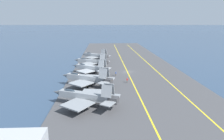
% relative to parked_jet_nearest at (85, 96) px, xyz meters
% --- Properties ---
extents(ground_plane, '(2000.00, 2000.00, 0.00)m').
position_rel_parked_jet_nearest_xyz_m(ground_plane, '(31.91, -13.76, -2.87)').
color(ground_plane, '#2D425B').
extents(carrier_deck, '(206.56, 43.04, 0.40)m').
position_rel_parked_jet_nearest_xyz_m(carrier_deck, '(31.91, -13.76, -2.67)').
color(carrier_deck, '#424244').
rests_on(carrier_deck, ground).
extents(deck_stripe_foul_line, '(185.90, 2.06, 0.01)m').
position_rel_parked_jet_nearest_xyz_m(deck_stripe_foul_line, '(31.91, -25.60, -2.47)').
color(deck_stripe_foul_line, yellow).
rests_on(deck_stripe_foul_line, carrier_deck).
extents(deck_stripe_centerline, '(185.90, 0.36, 0.01)m').
position_rel_parked_jet_nearest_xyz_m(deck_stripe_centerline, '(31.91, -13.76, -2.47)').
color(deck_stripe_centerline, yellow).
rests_on(deck_stripe_centerline, carrier_deck).
extents(parked_jet_nearest, '(13.67, 16.76, 6.04)m').
position_rel_parked_jet_nearest_xyz_m(parked_jet_nearest, '(0.00, 0.00, 0.00)').
color(parked_jet_nearest, gray).
rests_on(parked_jet_nearest, carrier_deck).
extents(parked_jet_second, '(12.94, 17.02, 6.38)m').
position_rel_parked_jet_nearest_xyz_m(parked_jet_second, '(14.53, 0.73, 0.14)').
color(parked_jet_second, gray).
rests_on(parked_jet_second, carrier_deck).
extents(parked_jet_third, '(12.59, 15.14, 6.06)m').
position_rel_parked_jet_nearest_xyz_m(parked_jet_third, '(29.34, 0.50, -0.09)').
color(parked_jet_third, '#9EA3A8').
rests_on(parked_jet_third, carrier_deck).
extents(parked_jet_fourth, '(13.42, 16.60, 5.99)m').
position_rel_parked_jet_nearest_xyz_m(parked_jet_fourth, '(42.00, 0.75, -0.13)').
color(parked_jet_fourth, gray).
rests_on(parked_jet_fourth, carrier_deck).
extents(parked_jet_fifth, '(12.84, 15.23, 6.12)m').
position_rel_parked_jet_nearest_xyz_m(parked_jet_fifth, '(56.50, -0.26, -0.03)').
color(parked_jet_fifth, gray).
rests_on(parked_jet_fifth, carrier_deck).
extents(crew_blue_vest, '(0.41, 0.31, 1.78)m').
position_rel_parked_jet_nearest_xyz_m(crew_blue_vest, '(25.91, -8.81, -1.49)').
color(crew_blue_vest, '#4C473D').
rests_on(crew_blue_vest, carrier_deck).
extents(crew_red_vest, '(0.27, 0.39, 1.74)m').
position_rel_parked_jet_nearest_xyz_m(crew_red_vest, '(17.51, -11.93, -1.51)').
color(crew_red_vest, '#4C473D').
rests_on(crew_red_vest, carrier_deck).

